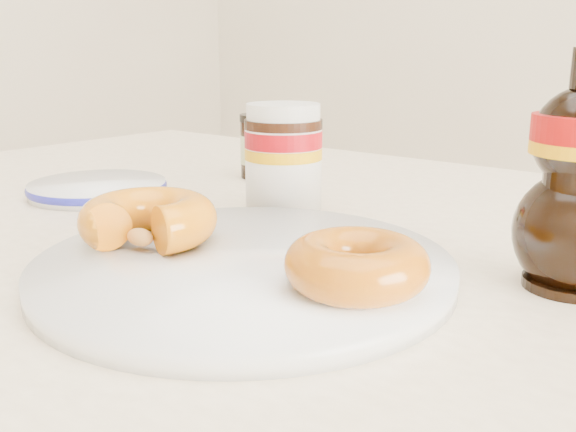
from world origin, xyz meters
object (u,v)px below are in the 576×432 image
Objects in this scene: dark_jar at (260,147)px; blue_rim_saucer at (98,188)px; dining_table at (322,347)px; nutella_jar at (283,154)px; donut_whole at (357,264)px; donut_bitten at (148,220)px; plate at (244,267)px.

dark_jar is 0.52× the size of blue_rim_saucer.
dining_table is 13.06× the size of nutella_jar.
donut_whole is at bearing -40.63° from nutella_jar.
blue_rim_saucer is at bearing 178.19° from dining_table.
dark_jar reaches higher than donut_bitten.
nutella_jar reaches higher than donut_bitten.
dark_jar is at bearing 68.89° from blue_rim_saucer.
nutella_jar is 0.71× the size of blue_rim_saucer.
dining_table is 4.71× the size of plate.
nutella_jar is at bearing 139.37° from donut_whole.
donut_bitten is at bearing -132.14° from dining_table.
donut_bitten is 0.18m from donut_whole.
dining_table is at bearing 69.08° from donut_bitten.
plate is 0.09m from donut_bitten.
blue_rim_saucer is (-0.07, -0.19, -0.03)m from dark_jar.
donut_whole is at bearing -44.70° from dining_table.
donut_bitten is 0.34m from dark_jar.
dark_jar is at bearing 129.44° from plate.
donut_whole reaches higher than plate.
plate is 1.96× the size of blue_rim_saucer.
nutella_jar reaches higher than blue_rim_saucer.
plate and blue_rim_saucer have the same top height.
blue_rim_saucer is (-0.31, 0.09, 0.00)m from plate.
plate is at bearing -16.83° from blue_rim_saucer.
dining_table is at bearing 135.30° from donut_whole.
plate is at bearing 179.01° from donut_whole.
dining_table is at bearing -39.46° from dark_jar.
donut_bitten is at bearing -84.69° from nutella_jar.
donut_whole is (0.10, -0.00, 0.02)m from plate.
nutella_jar reaches higher than donut_whole.
dining_table is 0.34m from dark_jar.
nutella_jar is at bearing 142.95° from dining_table.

